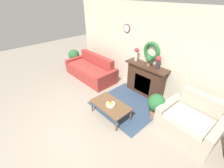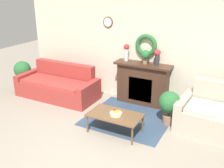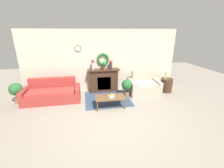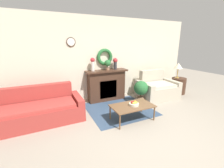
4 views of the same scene
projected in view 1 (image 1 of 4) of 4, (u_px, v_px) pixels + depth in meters
name	position (u px, v px, depth m)	size (l,w,h in m)	color
ground_plane	(76.00, 135.00, 3.59)	(16.00, 16.00, 0.00)	gray
floor_rug	(127.00, 104.00, 4.55)	(1.80, 1.71, 0.01)	#334760
wall_back	(152.00, 53.00, 4.50)	(6.80, 0.17, 2.70)	beige
fireplace	(145.00, 80.00, 4.79)	(1.38, 0.41, 1.04)	#42281C
couch_left	(91.00, 70.00, 5.86)	(2.14, 0.94, 0.85)	#9E332D
loveseat_right	(190.00, 121.00, 3.53)	(1.33, 1.04, 0.94)	#B2A893
coffee_table	(111.00, 105.00, 3.96)	(1.06, 0.61, 0.39)	brown
fruit_bowl	(111.00, 104.00, 3.89)	(0.24, 0.24, 0.12)	beige
vase_on_mantel_left	(136.00, 53.00, 4.68)	(0.14, 0.14, 0.42)	silver
vase_on_mantel_right	(158.00, 61.00, 4.21)	(0.15, 0.15, 0.38)	#2D2D33
potted_plant_on_mantel	(149.00, 59.00, 4.38)	(0.21, 0.21, 0.33)	#8E664C
potted_plant_floor_by_couch	(74.00, 56.00, 6.58)	(0.48, 0.48, 0.79)	#8E664C
potted_plant_floor_by_loveseat	(156.00, 104.00, 3.86)	(0.45, 0.45, 0.73)	#8E664C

